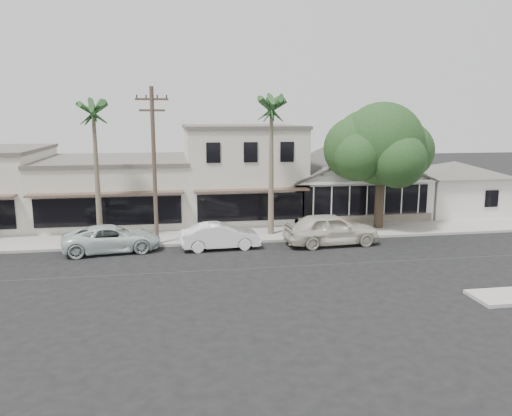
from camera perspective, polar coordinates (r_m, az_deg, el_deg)
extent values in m
plane|color=black|center=(25.72, 9.06, -6.37)|extent=(140.00, 140.00, 0.00)
cube|color=#9E9991|center=(30.92, -9.30, -3.36)|extent=(90.00, 3.50, 0.15)
cube|color=silver|center=(38.54, 10.27, 1.51)|extent=(10.00, 8.00, 3.00)
cube|color=black|center=(34.76, 12.54, 0.88)|extent=(8.80, 0.10, 2.00)
cube|color=#60564C|center=(35.03, 12.44, -1.38)|extent=(9.60, 0.18, 0.70)
cube|color=silver|center=(41.18, 21.55, 1.51)|extent=(6.00, 6.00, 3.00)
cube|color=silver|center=(37.36, -1.82, 4.10)|extent=(8.00, 10.00, 6.50)
cube|color=silver|center=(37.38, -15.62, 1.95)|extent=(10.00, 10.00, 4.20)
cylinder|color=brown|center=(28.65, -11.54, 4.47)|extent=(0.24, 0.24, 9.00)
cube|color=brown|center=(28.52, -11.83, 12.08)|extent=(1.80, 0.12, 0.12)
cube|color=brown|center=(28.51, -11.78, 10.87)|extent=(1.40, 0.12, 0.12)
imported|color=beige|center=(29.30, 8.58, -2.38)|extent=(5.61, 2.56, 1.86)
imported|color=white|center=(28.22, -4.10, -3.21)|extent=(4.51, 1.78, 1.46)
imported|color=silver|center=(28.71, -16.13, -3.37)|extent=(5.53, 3.08, 1.46)
cylinder|color=#443829|center=(33.71, 13.91, 0.34)|extent=(0.61, 0.61, 3.28)
sphere|color=#193114|center=(33.26, 14.21, 7.13)|extent=(5.33, 5.33, 5.33)
sphere|color=#193114|center=(34.63, 16.58, 6.28)|extent=(3.89, 3.89, 3.89)
sphere|color=#193114|center=(33.04, 11.28, 6.69)|extent=(4.10, 4.10, 4.10)
sphere|color=#193114|center=(32.10, 15.91, 5.28)|extent=(3.48, 3.48, 3.48)
sphere|color=#193114|center=(34.52, 12.19, 7.83)|extent=(3.69, 3.69, 3.69)
sphere|color=#193114|center=(35.04, 15.18, 8.41)|extent=(3.28, 3.28, 3.28)
sphere|color=#193114|center=(31.85, 11.69, 5.80)|extent=(3.07, 3.07, 3.07)
cone|color=#726651|center=(30.59, 1.74, 3.76)|extent=(0.39, 0.39, 7.64)
cone|color=#726651|center=(30.33, -17.69, 3.00)|extent=(0.36, 0.36, 7.42)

